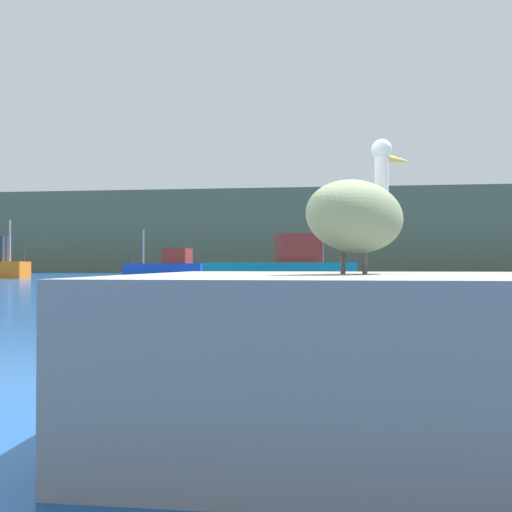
{
  "coord_description": "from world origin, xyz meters",
  "views": [
    {
      "loc": [
        0.79,
        -3.26,
        0.93
      ],
      "look_at": [
        -2.15,
        21.86,
        1.33
      ],
      "focal_mm": 38.92,
      "sensor_mm": 36.0,
      "label": 1
    }
  ],
  "objects_px": {
    "pelican": "(359,215)",
    "fishing_boat_teal": "(284,267)",
    "fishing_boat_blue": "(168,267)",
    "mooring_buoy": "(479,290)"
  },
  "relations": [
    {
      "from": "pelican",
      "to": "mooring_buoy",
      "type": "bearing_deg",
      "value": 13.7
    },
    {
      "from": "pelican",
      "to": "fishing_boat_blue",
      "type": "distance_m",
      "value": 38.67
    },
    {
      "from": "pelican",
      "to": "fishing_boat_teal",
      "type": "distance_m",
      "value": 24.03
    },
    {
      "from": "fishing_boat_teal",
      "to": "mooring_buoy",
      "type": "xyz_separation_m",
      "value": [
        5.78,
        -12.8,
        -0.51
      ]
    },
    {
      "from": "fishing_boat_blue",
      "to": "mooring_buoy",
      "type": "xyz_separation_m",
      "value": [
        15.27,
        -25.77,
        -0.46
      ]
    },
    {
      "from": "fishing_boat_teal",
      "to": "mooring_buoy",
      "type": "height_order",
      "value": "fishing_boat_teal"
    },
    {
      "from": "fishing_boat_teal",
      "to": "fishing_boat_blue",
      "type": "relative_size",
      "value": 1.23
    },
    {
      "from": "fishing_boat_blue",
      "to": "fishing_boat_teal",
      "type": "bearing_deg",
      "value": 131.87
    },
    {
      "from": "mooring_buoy",
      "to": "pelican",
      "type": "bearing_deg",
      "value": -108.54
    },
    {
      "from": "fishing_boat_teal",
      "to": "fishing_boat_blue",
      "type": "distance_m",
      "value": 16.07
    }
  ]
}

